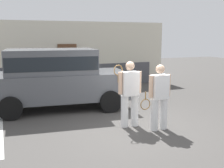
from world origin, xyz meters
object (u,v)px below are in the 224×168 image
tennis_player_man (130,93)px  tennis_player_woman (159,97)px  potted_plant_by_porch (120,78)px  parked_suv (56,76)px

tennis_player_man → tennis_player_woman: size_ratio=1.03×
tennis_player_woman → potted_plant_by_porch: (1.57, 6.14, -0.45)m
parked_suv → tennis_player_man: 3.06m
parked_suv → tennis_player_man: parked_suv is taller
tennis_player_woman → potted_plant_by_porch: size_ratio=2.11×
tennis_player_woman → potted_plant_by_porch: bearing=-106.2°
parked_suv → potted_plant_by_porch: parked_suv is taller
parked_suv → potted_plant_by_porch: bearing=44.3°
tennis_player_man → tennis_player_woman: (0.61, -0.54, -0.04)m
tennis_player_man → potted_plant_by_porch: 6.03m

